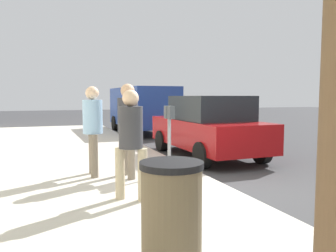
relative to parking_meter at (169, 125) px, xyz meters
The scene contains 9 objects.
ground_plane 1.85m from the parking_meter, 152.49° to the right, with size 80.00×80.00×0.00m, color #38383A.
sidewalk_slab 2.88m from the parking_meter, 118.74° to the left, with size 28.00×6.00×0.15m, color #B7B2A8.
parking_meter is the anchor object (origin of this frame).
pedestrian_at_meter 0.86m from the parking_meter, 86.28° to the left, with size 0.55×0.40×1.85m.
pedestrian_bystander 1.82m from the parking_meter, 140.34° to the left, with size 0.37×0.46×1.70m.
parking_officer 1.55m from the parking_meter, 73.40° to the left, with size 0.54×0.39×1.80m.
parked_sedan_near 3.01m from the parking_meter, 42.33° to the right, with size 4.42×2.01×1.77m.
parked_van_far 9.25m from the parking_meter, 12.58° to the right, with size 5.24×2.20×2.18m.
trash_bin 3.83m from the parking_meter, 159.60° to the left, with size 0.59×0.59×1.01m.
Camera 1 is at (-5.06, 3.06, 1.75)m, focal length 35.58 mm.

